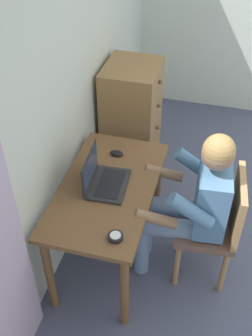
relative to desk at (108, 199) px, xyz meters
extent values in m
cube|color=silver|center=(0.26, 0.38, 0.63)|extent=(4.80, 0.05, 2.50)
cube|color=brown|center=(0.00, 0.00, 0.10)|extent=(1.11, 0.62, 0.03)
cylinder|color=brown|center=(-0.50, -0.25, -0.27)|extent=(0.06, 0.06, 0.70)
cylinder|color=brown|center=(0.50, -0.25, -0.27)|extent=(0.06, 0.06, 0.70)
cylinder|color=brown|center=(-0.50, 0.25, -0.27)|extent=(0.06, 0.06, 0.70)
cylinder|color=brown|center=(0.50, 0.25, -0.27)|extent=(0.06, 0.06, 0.70)
cube|color=olive|center=(1.02, 0.10, -0.07)|extent=(0.51, 0.44, 1.10)
sphere|color=brown|center=(1.02, -0.14, -0.51)|extent=(0.04, 0.04, 0.04)
sphere|color=brown|center=(1.02, -0.14, -0.29)|extent=(0.04, 0.04, 0.04)
sphere|color=brown|center=(1.02, -0.14, -0.07)|extent=(0.04, 0.04, 0.04)
sphere|color=brown|center=(1.02, -0.14, 0.15)|extent=(0.04, 0.04, 0.04)
sphere|color=brown|center=(1.02, -0.14, 0.37)|extent=(0.04, 0.04, 0.04)
cube|color=brown|center=(0.07, -0.67, -0.17)|extent=(0.45, 0.44, 0.05)
cube|color=#9E754C|center=(0.09, -0.85, 0.07)|extent=(0.42, 0.08, 0.42)
cylinder|color=#9E754C|center=(0.23, -0.49, -0.41)|extent=(0.04, 0.04, 0.43)
cylinder|color=#9E754C|center=(-0.11, -0.52, -0.41)|extent=(0.04, 0.04, 0.43)
cylinder|color=#9E754C|center=(0.26, -0.81, -0.41)|extent=(0.04, 0.04, 0.43)
cylinder|color=#9E754C|center=(-0.08, -0.84, -0.41)|extent=(0.04, 0.04, 0.43)
cylinder|color=#6B84AD|center=(0.15, -0.44, -0.12)|extent=(0.17, 0.41, 0.14)
cylinder|color=#6B84AD|center=(-0.03, -0.46, -0.12)|extent=(0.17, 0.41, 0.14)
cylinder|color=#6B84AD|center=(0.13, -0.24, -0.37)|extent=(0.11, 0.11, 0.50)
cylinder|color=#6B84AD|center=(-0.05, -0.26, -0.37)|extent=(0.11, 0.11, 0.50)
cube|color=teal|center=(0.08, -0.68, 0.11)|extent=(0.38, 0.23, 0.46)
cylinder|color=teal|center=(0.28, -0.53, 0.19)|extent=(0.12, 0.30, 0.25)
cylinder|color=teal|center=(-0.15, -0.57, 0.19)|extent=(0.12, 0.30, 0.25)
cylinder|color=#846047|center=(0.27, -0.33, 0.08)|extent=(0.09, 0.27, 0.11)
cylinder|color=#846047|center=(-0.17, -0.37, 0.08)|extent=(0.09, 0.27, 0.11)
sphere|color=#846047|center=(0.08, -0.67, 0.47)|extent=(0.20, 0.20, 0.20)
sphere|color=#9E7A47|center=(0.08, -0.67, 0.50)|extent=(0.20, 0.20, 0.20)
cube|color=#232326|center=(0.01, -0.01, 0.12)|extent=(0.35, 0.26, 0.02)
cube|color=black|center=(0.01, -0.02, 0.14)|extent=(0.29, 0.17, 0.00)
cube|color=#232326|center=(0.01, 0.12, 0.24)|extent=(0.34, 0.03, 0.22)
cube|color=#2D3851|center=(0.01, 0.11, 0.24)|extent=(0.31, 0.02, 0.18)
ellipsoid|color=black|center=(0.34, 0.03, 0.13)|extent=(0.07, 0.10, 0.03)
cylinder|color=black|center=(-0.41, -0.18, 0.13)|extent=(0.09, 0.09, 0.03)
cylinder|color=silver|center=(-0.41, -0.18, 0.15)|extent=(0.06, 0.06, 0.00)
camera|label=1|loc=(-1.90, -0.64, 1.97)|focal=44.19mm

